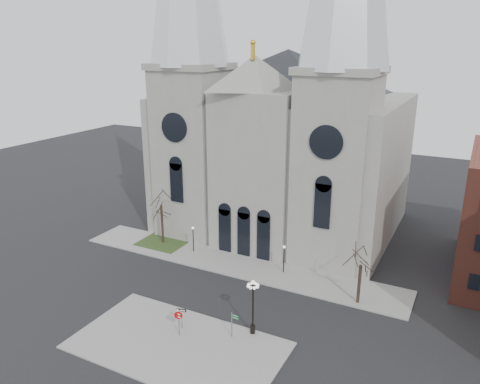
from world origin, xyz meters
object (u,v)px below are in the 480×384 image
at_px(one_way_sign, 182,314).
at_px(globe_lamp, 253,300).
at_px(street_name_sign, 233,323).
at_px(stop_sign, 179,318).

bearing_deg(one_way_sign, globe_lamp, 2.10).
distance_m(globe_lamp, street_name_sign, 2.65).
relative_size(globe_lamp, one_way_sign, 2.52).
relative_size(stop_sign, one_way_sign, 1.19).
xyz_separation_m(stop_sign, street_name_sign, (4.30, 1.93, -0.34)).
height_order(stop_sign, street_name_sign, stop_sign).
bearing_deg(globe_lamp, street_name_sign, -133.78).
bearing_deg(street_name_sign, one_way_sign, -164.08).
xyz_separation_m(one_way_sign, street_name_sign, (4.71, 0.90, 0.00)).
bearing_deg(globe_lamp, one_way_sign, -159.47).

